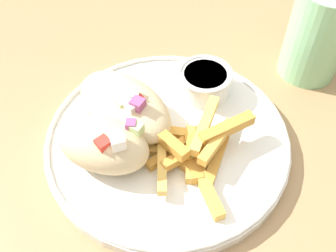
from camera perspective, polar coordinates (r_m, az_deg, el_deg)
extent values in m
cube|color=#9E7A51|center=(0.50, 0.51, -2.22)|extent=(1.46, 1.46, 0.04)
cylinder|color=#9E7A51|center=(1.42, -19.62, 15.52)|extent=(0.06, 0.06, 0.67)
cylinder|color=white|center=(0.47, 0.00, -2.13)|extent=(0.29, 0.29, 0.01)
torus|color=white|center=(0.46, 0.00, -1.44)|extent=(0.28, 0.28, 0.01)
ellipsoid|color=beige|center=(0.42, -9.41, -2.67)|extent=(0.11, 0.07, 0.05)
cube|color=red|center=(0.40, -9.39, -2.69)|extent=(0.02, 0.02, 0.01)
cube|color=white|center=(0.39, -7.28, -2.29)|extent=(0.02, 0.02, 0.01)
cube|color=#B7D693|center=(0.41, -4.55, -0.40)|extent=(0.01, 0.01, 0.01)
cube|color=#A34C84|center=(0.41, -5.38, 0.13)|extent=(0.01, 0.01, 0.01)
ellipsoid|color=beige|center=(0.46, -6.34, 2.95)|extent=(0.15, 0.13, 0.05)
cube|color=#A34C84|center=(0.43, -4.45, 3.10)|extent=(0.02, 0.02, 0.01)
cube|color=red|center=(0.44, -4.20, 3.62)|extent=(0.01, 0.01, 0.01)
cube|color=silver|center=(0.43, -5.20, 2.68)|extent=(0.02, 0.02, 0.01)
cube|color=#B7D693|center=(0.44, -6.81, 3.17)|extent=(0.02, 0.02, 0.01)
cube|color=white|center=(0.44, -5.13, 4.31)|extent=(0.02, 0.02, 0.01)
cube|color=gold|center=(0.44, 0.96, -4.20)|extent=(0.06, 0.04, 0.01)
cube|color=gold|center=(0.44, 6.98, -5.02)|extent=(0.02, 0.07, 0.01)
cube|color=gold|center=(0.42, 5.49, -8.78)|extent=(0.05, 0.07, 0.01)
cube|color=#E5B251|center=(0.44, 3.81, -3.70)|extent=(0.05, 0.03, 0.01)
cube|color=gold|center=(0.44, 1.07, -3.16)|extent=(0.05, 0.07, 0.01)
cube|color=gold|center=(0.44, 3.31, -4.02)|extent=(0.03, 0.07, 0.01)
cube|color=gold|center=(0.46, 0.33, -1.03)|extent=(0.06, 0.02, 0.01)
cube|color=gold|center=(0.43, 3.76, -4.64)|extent=(0.03, 0.06, 0.01)
cube|color=#E5B251|center=(0.44, 0.91, -3.81)|extent=(0.08, 0.02, 0.01)
cube|color=#E5B251|center=(0.44, 5.34, 0.15)|extent=(0.02, 0.08, 0.01)
cube|color=gold|center=(0.43, 6.98, -2.33)|extent=(0.03, 0.06, 0.01)
cube|color=gold|center=(0.44, 5.14, -2.51)|extent=(0.04, 0.06, 0.01)
cube|color=gold|center=(0.43, 8.53, -0.33)|extent=(0.06, 0.06, 0.01)
cube|color=gold|center=(0.43, -0.44, -1.58)|extent=(0.07, 0.05, 0.01)
cube|color=#E5B251|center=(0.42, -0.89, -4.91)|extent=(0.03, 0.08, 0.01)
cube|color=gold|center=(0.43, 3.74, -3.53)|extent=(0.06, 0.07, 0.01)
cylinder|color=white|center=(0.50, 5.32, 6.27)|extent=(0.07, 0.07, 0.03)
cylinder|color=beige|center=(0.49, 5.43, 7.33)|extent=(0.05, 0.05, 0.01)
torus|color=white|center=(0.49, 5.46, 7.59)|extent=(0.07, 0.07, 0.00)
cylinder|color=#8CCC93|center=(0.56, 20.93, 12.44)|extent=(0.08, 0.08, 0.13)
cylinder|color=silver|center=(0.57, 20.40, 10.96)|extent=(0.07, 0.07, 0.08)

